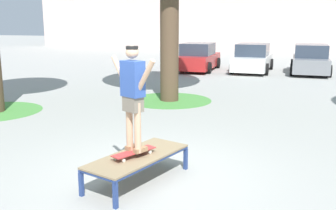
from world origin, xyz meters
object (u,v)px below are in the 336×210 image
object	(u,v)px
skateboard	(134,152)
car_red	(198,58)
skate_box	(138,158)
skater	(133,92)
car_grey	(310,60)
car_white	(253,59)

from	to	relation	value
skateboard	car_red	bearing A→B (deg)	101.28
skate_box	car_red	bearing A→B (deg)	101.43
skater	car_red	bearing A→B (deg)	101.29
skateboard	car_grey	distance (m)	16.10
skate_box	car_grey	xyz separation A→B (m)	(2.75, 15.78, 0.28)
skater	car_grey	size ratio (longest dim) A/B	0.40
car_red	car_white	size ratio (longest dim) A/B	1.01
car_white	car_grey	size ratio (longest dim) A/B	0.99
skate_box	skater	xyz separation A→B (m)	(-0.02, -0.08, 1.12)
car_white	car_grey	xyz separation A→B (m)	(2.91, 0.24, 0.00)
car_red	skater	bearing A→B (deg)	-78.71
skate_box	skater	size ratio (longest dim) A/B	1.20
skater	car_white	xyz separation A→B (m)	(-0.14, 15.62, -0.84)
skate_box	skateboard	bearing A→B (deg)	-105.72
skateboard	car_grey	world-z (taller)	car_grey
car_white	car_grey	world-z (taller)	same
skater	car_red	world-z (taller)	skater
car_white	car_grey	bearing A→B (deg)	4.70
car_red	car_grey	size ratio (longest dim) A/B	1.00
car_red	car_white	distance (m)	2.93
car_red	car_grey	bearing A→B (deg)	5.95
skateboard	car_red	size ratio (longest dim) A/B	0.19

